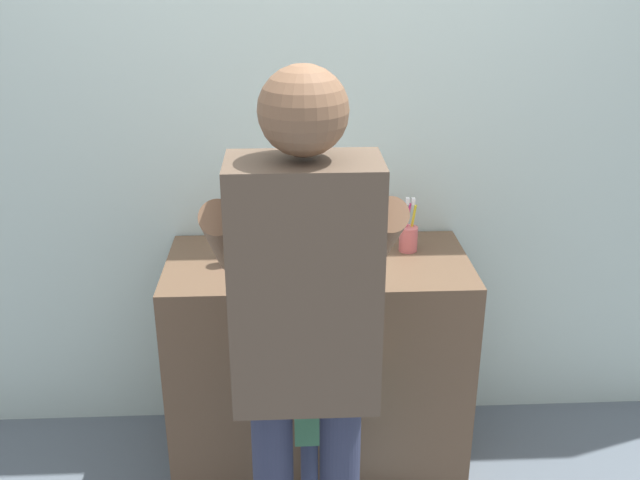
% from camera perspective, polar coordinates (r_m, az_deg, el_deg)
% --- Properties ---
extents(back_wall, '(4.40, 0.08, 2.70)m').
position_cam_1_polar(back_wall, '(2.82, -0.47, 10.07)').
color(back_wall, silver).
rests_on(back_wall, ground).
extents(vanity_cabinet, '(1.12, 0.54, 0.87)m').
position_cam_1_polar(vanity_cabinet, '(2.87, -0.15, -9.55)').
color(vanity_cabinet, brown).
rests_on(vanity_cabinet, ground).
extents(sink_basin, '(0.40, 0.40, 0.11)m').
position_cam_1_polar(sink_basin, '(2.63, -0.14, -0.69)').
color(sink_basin, silver).
rests_on(sink_basin, vanity_cabinet).
extents(faucet, '(0.18, 0.14, 0.18)m').
position_cam_1_polar(faucet, '(2.84, -0.36, 1.65)').
color(faucet, '#B7BABF').
rests_on(faucet, vanity_cabinet).
extents(toothbrush_cup, '(0.07, 0.07, 0.21)m').
position_cam_1_polar(toothbrush_cup, '(2.76, 6.98, 0.23)').
color(toothbrush_cup, '#D86666').
rests_on(toothbrush_cup, vanity_cabinet).
extents(soap_bottle, '(0.06, 0.06, 0.17)m').
position_cam_1_polar(soap_bottle, '(2.63, -7.20, -0.57)').
color(soap_bottle, '#B27FC6').
rests_on(soap_bottle, vanity_cabinet).
extents(child_toddler, '(0.27, 0.27, 0.86)m').
position_cam_1_polar(child_toddler, '(2.49, 0.29, -12.85)').
color(child_toddler, '#2D334C').
rests_on(child_toddler, ground).
extents(adult_parent, '(0.53, 0.55, 1.70)m').
position_cam_1_polar(adult_parent, '(1.96, -1.19, -6.17)').
color(adult_parent, '#2D334C').
rests_on(adult_parent, ground).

